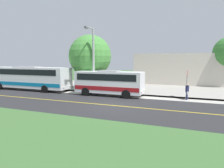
% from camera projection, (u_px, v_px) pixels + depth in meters
% --- Properties ---
extents(ground_plane, '(120.00, 120.00, 0.00)m').
position_uv_depth(ground_plane, '(114.00, 106.00, 16.76)').
color(ground_plane, '#3D6633').
extents(road_surface, '(8.00, 100.00, 0.01)m').
position_uv_depth(road_surface, '(114.00, 106.00, 16.76)').
color(road_surface, '#28282B').
rests_on(road_surface, ground).
extents(sidewalk, '(2.40, 100.00, 0.01)m').
position_uv_depth(sidewalk, '(130.00, 96.00, 21.57)').
color(sidewalk, '#B2ADA3').
rests_on(sidewalk, ground).
extents(parking_lot_surface, '(14.00, 36.00, 0.01)m').
position_uv_depth(parking_lot_surface, '(166.00, 88.00, 27.15)').
color(parking_lot_surface, '#9E9991').
rests_on(parking_lot_surface, ground).
extents(road_centre_line, '(0.16, 100.00, 0.00)m').
position_uv_depth(road_centre_line, '(114.00, 105.00, 16.76)').
color(road_centre_line, gold).
rests_on(road_centre_line, ground).
extents(shuttle_bus_front, '(2.58, 7.54, 2.75)m').
position_uv_depth(shuttle_bus_front, '(109.00, 82.00, 21.51)').
color(shuttle_bus_front, white).
rests_on(shuttle_bus_front, ground).
extents(transit_bus_rear, '(2.75, 12.04, 3.06)m').
position_uv_depth(transit_bus_rear, '(28.00, 77.00, 25.73)').
color(transit_bus_rear, white).
rests_on(transit_bus_rear, ground).
extents(pedestrian_with_bags, '(0.72, 0.34, 1.59)m').
position_uv_depth(pedestrian_with_bags, '(187.00, 91.00, 19.20)').
color(pedestrian_with_bags, '#1E2347').
rests_on(pedestrian_with_bags, ground).
extents(stop_sign, '(0.76, 0.07, 2.88)m').
position_uv_depth(stop_sign, '(187.00, 79.00, 20.10)').
color(stop_sign, slate).
rests_on(stop_sign, ground).
extents(street_light_pole, '(1.97, 0.24, 7.52)m').
position_uv_depth(street_light_pole, '(93.00, 57.00, 22.36)').
color(street_light_pole, '#9E9EA3').
rests_on(street_light_pole, ground).
extents(tree_curbside, '(5.45, 5.45, 7.10)m').
position_uv_depth(tree_curbside, '(90.00, 56.00, 25.28)').
color(tree_curbside, brown).
rests_on(tree_curbside, ground).
extents(commercial_building, '(10.00, 16.18, 4.93)m').
position_uv_depth(commercial_building, '(186.00, 68.00, 34.32)').
color(commercial_building, beige).
rests_on(commercial_building, ground).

